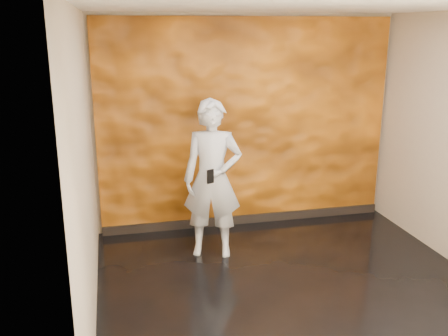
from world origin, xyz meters
TOP-DOWN VIEW (x-y plane):
  - room at (0.00, 0.00)m, footprint 4.02×4.02m
  - feature_wall at (0.00, 1.96)m, footprint 3.90×0.06m
  - baseboard at (0.00, 1.92)m, footprint 3.90×0.04m
  - man at (-0.65, 1.10)m, footprint 0.77×0.62m
  - phone at (-0.72, 0.85)m, footprint 0.08×0.05m

SIDE VIEW (x-z plane):
  - baseboard at x=0.00m, z-range 0.00..0.12m
  - man at x=-0.65m, z-range 0.00..1.86m
  - phone at x=-0.72m, z-range 0.96..1.12m
  - feature_wall at x=0.00m, z-range 0.00..2.75m
  - room at x=0.00m, z-range -0.01..2.81m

